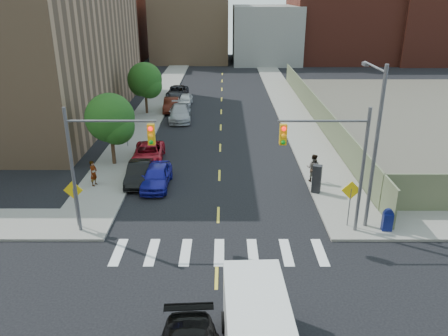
{
  "coord_description": "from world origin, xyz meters",
  "views": [
    {
      "loc": [
        0.37,
        -14.85,
        12.2
      ],
      "look_at": [
        0.34,
        10.45,
        2.0
      ],
      "focal_mm": 35.0,
      "sensor_mm": 36.0,
      "label": 1
    }
  ],
  "objects_px": {
    "parked_car_silver": "(180,113)",
    "mailbox": "(387,220)",
    "parked_car_white": "(185,99)",
    "pedestrian_east": "(313,168)",
    "parked_car_grey": "(177,92)",
    "pedestrian_west": "(93,173)",
    "parked_car_maroon": "(171,105)",
    "payphone": "(317,179)",
    "parked_car_blue": "(157,176)",
    "parked_car_black": "(139,173)",
    "parked_car_red": "(148,153)",
    "cargo_van": "(257,333)"
  },
  "relations": [
    {
      "from": "parked_car_silver",
      "to": "mailbox",
      "type": "distance_m",
      "value": 26.3
    },
    {
      "from": "parked_car_silver",
      "to": "parked_car_white",
      "type": "xyz_separation_m",
      "value": [
        0.0,
        6.57,
        -0.14
      ]
    },
    {
      "from": "parked_car_blue",
      "to": "parked_car_red",
      "type": "bearing_deg",
      "value": 106.98
    },
    {
      "from": "parked_car_black",
      "to": "mailbox",
      "type": "distance_m",
      "value": 16.19
    },
    {
      "from": "parked_car_silver",
      "to": "mailbox",
      "type": "height_order",
      "value": "parked_car_silver"
    },
    {
      "from": "parked_car_silver",
      "to": "parked_car_white",
      "type": "height_order",
      "value": "parked_car_silver"
    },
    {
      "from": "parked_car_black",
      "to": "parked_car_maroon",
      "type": "relative_size",
      "value": 0.95
    },
    {
      "from": "parked_car_blue",
      "to": "pedestrian_east",
      "type": "xyz_separation_m",
      "value": [
        10.6,
        0.59,
        0.37
      ]
    },
    {
      "from": "parked_car_maroon",
      "to": "pedestrian_east",
      "type": "relative_size",
      "value": 2.29
    },
    {
      "from": "parked_car_black",
      "to": "parked_car_maroon",
      "type": "distance_m",
      "value": 19.48
    },
    {
      "from": "parked_car_silver",
      "to": "parked_car_grey",
      "type": "xyz_separation_m",
      "value": [
        -1.3,
        10.26,
        -0.06
      ]
    },
    {
      "from": "parked_car_black",
      "to": "cargo_van",
      "type": "bearing_deg",
      "value": -67.32
    },
    {
      "from": "parked_car_red",
      "to": "parked_car_white",
      "type": "height_order",
      "value": "parked_car_red"
    },
    {
      "from": "cargo_van",
      "to": "payphone",
      "type": "distance_m",
      "value": 14.79
    },
    {
      "from": "parked_car_maroon",
      "to": "payphone",
      "type": "height_order",
      "value": "payphone"
    },
    {
      "from": "cargo_van",
      "to": "pedestrian_east",
      "type": "bearing_deg",
      "value": 70.57
    },
    {
      "from": "parked_car_grey",
      "to": "parked_car_silver",
      "type": "bearing_deg",
      "value": -81.23
    },
    {
      "from": "parked_car_red",
      "to": "mailbox",
      "type": "xyz_separation_m",
      "value": [
        14.7,
        -10.7,
        0.08
      ]
    },
    {
      "from": "parked_car_blue",
      "to": "parked_car_grey",
      "type": "relative_size",
      "value": 0.84
    },
    {
      "from": "parked_car_silver",
      "to": "mailbox",
      "type": "relative_size",
      "value": 4.2
    },
    {
      "from": "parked_car_maroon",
      "to": "cargo_van",
      "type": "height_order",
      "value": "cargo_van"
    },
    {
      "from": "parked_car_blue",
      "to": "parked_car_grey",
      "type": "xyz_separation_m",
      "value": [
        -1.3,
        26.81,
        -0.03
      ]
    },
    {
      "from": "parked_car_black",
      "to": "pedestrian_west",
      "type": "height_order",
      "value": "pedestrian_west"
    },
    {
      "from": "parked_car_red",
      "to": "payphone",
      "type": "distance_m",
      "value": 13.16
    },
    {
      "from": "mailbox",
      "to": "pedestrian_west",
      "type": "relative_size",
      "value": 0.73
    },
    {
      "from": "parked_car_maroon",
      "to": "payphone",
      "type": "bearing_deg",
      "value": -63.14
    },
    {
      "from": "parked_car_blue",
      "to": "parked_car_grey",
      "type": "distance_m",
      "value": 26.84
    },
    {
      "from": "parked_car_blue",
      "to": "pedestrian_east",
      "type": "relative_size",
      "value": 2.26
    },
    {
      "from": "pedestrian_west",
      "to": "pedestrian_east",
      "type": "xyz_separation_m",
      "value": [
        14.78,
        0.71,
        0.1
      ]
    },
    {
      "from": "parked_car_white",
      "to": "pedestrian_east",
      "type": "xyz_separation_m",
      "value": [
        10.6,
        -22.53,
        0.48
      ]
    },
    {
      "from": "parked_car_blue",
      "to": "parked_car_red",
      "type": "height_order",
      "value": "parked_car_blue"
    },
    {
      "from": "mailbox",
      "to": "pedestrian_west",
      "type": "xyz_separation_m",
      "value": [
        -17.57,
        5.96,
        0.25
      ]
    },
    {
      "from": "parked_car_white",
      "to": "parked_car_grey",
      "type": "distance_m",
      "value": 3.91
    },
    {
      "from": "parked_car_blue",
      "to": "parked_car_maroon",
      "type": "bearing_deg",
      "value": 94.97
    },
    {
      "from": "parked_car_red",
      "to": "pedestrian_east",
      "type": "relative_size",
      "value": 2.56
    },
    {
      "from": "parked_car_white",
      "to": "pedestrian_east",
      "type": "relative_size",
      "value": 1.94
    },
    {
      "from": "parked_car_maroon",
      "to": "parked_car_red",
      "type": "bearing_deg",
      "value": -92.04
    },
    {
      "from": "parked_car_maroon",
      "to": "pedestrian_east",
      "type": "distance_m",
      "value": 22.93
    },
    {
      "from": "parked_car_silver",
      "to": "mailbox",
      "type": "xyz_separation_m",
      "value": [
        13.4,
        -22.63,
        -0.01
      ]
    },
    {
      "from": "parked_car_grey",
      "to": "cargo_van",
      "type": "distance_m",
      "value": 42.56
    },
    {
      "from": "parked_car_black",
      "to": "parked_car_blue",
      "type": "bearing_deg",
      "value": -29.23
    },
    {
      "from": "cargo_van",
      "to": "pedestrian_west",
      "type": "bearing_deg",
      "value": 121.12
    },
    {
      "from": "parked_car_grey",
      "to": "payphone",
      "type": "relative_size",
      "value": 2.8
    },
    {
      "from": "cargo_van",
      "to": "payphone",
      "type": "relative_size",
      "value": 3.07
    },
    {
      "from": "parked_car_silver",
      "to": "payphone",
      "type": "bearing_deg",
      "value": -63.18
    },
    {
      "from": "parked_car_grey",
      "to": "pedestrian_east",
      "type": "height_order",
      "value": "pedestrian_east"
    },
    {
      "from": "payphone",
      "to": "pedestrian_west",
      "type": "relative_size",
      "value": 1.07
    },
    {
      "from": "parked_car_maroon",
      "to": "pedestrian_west",
      "type": "bearing_deg",
      "value": -100.1
    },
    {
      "from": "parked_car_blue",
      "to": "parked_car_black",
      "type": "bearing_deg",
      "value": 153.16
    },
    {
      "from": "parked_car_maroon",
      "to": "parked_car_blue",
      "type": "bearing_deg",
      "value": -88.36
    }
  ]
}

